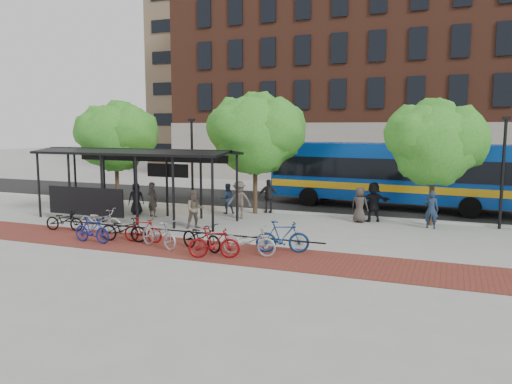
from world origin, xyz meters
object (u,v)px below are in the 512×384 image
(bike_0, at_px, (64,220))
(pedestrian_6, at_px, (360,205))
(bus_shelter, at_px, (133,160))
(bike_3, at_px, (92,230))
(bike_10, at_px, (249,241))
(pedestrian_4, at_px, (268,196))
(bike_4, at_px, (124,229))
(bike_6, at_px, (159,234))
(tree_c, at_px, (436,140))
(bike_5, at_px, (143,230))
(pedestrian_3, at_px, (239,200))
(tree_a, at_px, (117,134))
(pedestrian_0, at_px, (136,199))
(pedestrian_7, at_px, (431,209))
(bike_9, at_px, (214,243))
(bike_11, at_px, (283,237))
(pedestrian_5, at_px, (373,202))
(bus, at_px, (390,171))
(pedestrian_8, at_px, (195,209))
(lamp_post_left, at_px, (192,161))
(lamp_post_right, at_px, (503,169))
(bike_2, at_px, (100,221))
(pedestrian_2, at_px, (227,199))
(bike_8, at_px, (202,237))
(tree_b, at_px, (257,131))

(bike_0, distance_m, pedestrian_6, 13.90)
(bus_shelter, distance_m, bike_0, 4.57)
(bike_3, xyz_separation_m, bike_10, (6.66, 0.47, 0.02))
(pedestrian_4, xyz_separation_m, pedestrian_6, (5.15, -0.99, -0.04))
(bike_4, bearing_deg, bike_6, -108.54)
(tree_c, relative_size, bike_3, 3.37)
(bike_5, distance_m, pedestrian_3, 6.49)
(tree_a, height_order, pedestrian_0, tree_a)
(bus_shelter, height_order, pedestrian_7, bus_shelter)
(bike_9, distance_m, bike_11, 2.61)
(bike_0, height_order, bike_3, bike_3)
(tree_a, xyz_separation_m, pedestrian_5, (15.21, -0.12, -3.25))
(pedestrian_7, bearing_deg, bus, -58.99)
(bike_9, bearing_deg, bike_0, 57.83)
(bus, height_order, pedestrian_8, bus)
(tree_a, relative_size, lamp_post_left, 1.21)
(tree_c, xyz_separation_m, bike_10, (-6.02, -8.44, -3.51))
(tree_c, xyz_separation_m, lamp_post_right, (2.91, 0.25, -1.31))
(bike_2, relative_size, pedestrian_4, 1.15)
(pedestrian_3, xyz_separation_m, pedestrian_5, (6.48, 1.69, 0.02))
(lamp_post_left, bearing_deg, pedestrian_5, -2.03)
(bike_6, distance_m, pedestrian_7, 12.43)
(tree_a, bearing_deg, bike_3, -59.21)
(bike_10, xyz_separation_m, pedestrian_4, (-2.50, 8.89, 0.37))
(pedestrian_2, bearing_deg, pedestrian_0, -11.03)
(bike_10, bearing_deg, bike_5, 83.22)
(bike_8, bearing_deg, bike_6, 116.21)
(pedestrian_7, bearing_deg, tree_b, 0.90)
(tree_c, bearing_deg, lamp_post_right, 4.91)
(bus_shelter, height_order, tree_a, tree_a)
(bus_shelter, relative_size, tree_b, 1.64)
(bus, bearing_deg, bus_shelter, -139.16)
(bike_5, distance_m, bike_6, 1.22)
(bike_5, relative_size, pedestrian_8, 0.94)
(bike_4, height_order, bike_10, bike_10)
(pedestrian_0, bearing_deg, bike_8, -71.44)
(bike_2, distance_m, bike_11, 8.63)
(tree_a, bearing_deg, bike_8, -39.96)
(tree_b, xyz_separation_m, bike_2, (-4.64, -7.23, -3.91))
(bike_3, height_order, pedestrian_8, pedestrian_8)
(bus, relative_size, pedestrian_5, 7.07)
(bike_5, distance_m, pedestrian_6, 10.61)
(lamp_post_left, bearing_deg, pedestrian_0, -123.05)
(pedestrian_5, height_order, pedestrian_8, pedestrian_5)
(pedestrian_4, distance_m, pedestrian_5, 5.76)
(tree_b, bearing_deg, bike_9, -78.04)
(bike_10, bearing_deg, bike_8, 86.10)
(lamp_post_left, bearing_deg, pedestrian_7, -4.71)
(tree_a, distance_m, bike_11, 15.48)
(pedestrian_5, bearing_deg, pedestrian_3, -12.55)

